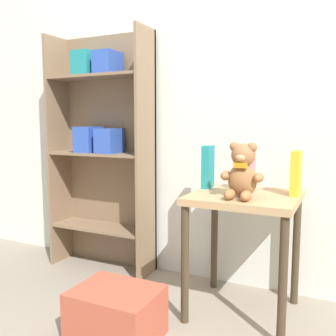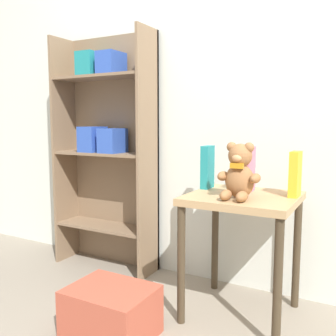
{
  "view_description": "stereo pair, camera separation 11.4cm",
  "coord_description": "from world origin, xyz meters",
  "px_view_note": "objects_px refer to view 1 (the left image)",
  "views": [
    {
      "loc": [
        0.62,
        -0.97,
        1.0
      ],
      "look_at": [
        -0.3,
        0.94,
        0.74
      ],
      "focal_mm": 40.0,
      "sensor_mm": 36.0,
      "label": 1
    },
    {
      "loc": [
        0.72,
        -0.91,
        1.0
      ],
      "look_at": [
        -0.3,
        0.94,
        0.74
      ],
      "focal_mm": 40.0,
      "sensor_mm": 36.0,
      "label": 2
    }
  ],
  "objects_px": {
    "book_standing_pink": "(250,169)",
    "storage_bin": "(116,314)",
    "bookshelf_side": "(103,141)",
    "book_standing_teal": "(208,167)",
    "book_standing_yellow": "(296,173)",
    "display_table": "(244,215)",
    "teddy_bear": "(242,173)"
  },
  "relations": [
    {
      "from": "display_table",
      "to": "storage_bin",
      "type": "distance_m",
      "value": 0.79
    },
    {
      "from": "teddy_bear",
      "to": "book_standing_yellow",
      "type": "xyz_separation_m",
      "value": [
        0.23,
        0.18,
        -0.01
      ]
    },
    {
      "from": "display_table",
      "to": "book_standing_pink",
      "type": "relative_size",
      "value": 2.68
    },
    {
      "from": "bookshelf_side",
      "to": "book_standing_teal",
      "type": "relative_size",
      "value": 6.7
    },
    {
      "from": "bookshelf_side",
      "to": "book_standing_teal",
      "type": "height_order",
      "value": "bookshelf_side"
    },
    {
      "from": "teddy_bear",
      "to": "book_standing_teal",
      "type": "height_order",
      "value": "teddy_bear"
    },
    {
      "from": "teddy_bear",
      "to": "display_table",
      "type": "bearing_deg",
      "value": 94.81
    },
    {
      "from": "book_standing_teal",
      "to": "storage_bin",
      "type": "height_order",
      "value": "book_standing_teal"
    },
    {
      "from": "teddy_bear",
      "to": "bookshelf_side",
      "type": "bearing_deg",
      "value": 162.78
    },
    {
      "from": "book_standing_yellow",
      "to": "storage_bin",
      "type": "bearing_deg",
      "value": -139.21
    },
    {
      "from": "bookshelf_side",
      "to": "display_table",
      "type": "xyz_separation_m",
      "value": [
        1.03,
        -0.23,
        -0.34
      ]
    },
    {
      "from": "book_standing_pink",
      "to": "book_standing_teal",
      "type": "bearing_deg",
      "value": 178.67
    },
    {
      "from": "book_standing_yellow",
      "to": "display_table",
      "type": "bearing_deg",
      "value": -159.26
    },
    {
      "from": "bookshelf_side",
      "to": "storage_bin",
      "type": "height_order",
      "value": "bookshelf_side"
    },
    {
      "from": "bookshelf_side",
      "to": "book_standing_yellow",
      "type": "distance_m",
      "value": 1.28
    },
    {
      "from": "book_standing_pink",
      "to": "storage_bin",
      "type": "relative_size",
      "value": 0.61
    },
    {
      "from": "book_standing_yellow",
      "to": "storage_bin",
      "type": "distance_m",
      "value": 1.1
    },
    {
      "from": "bookshelf_side",
      "to": "display_table",
      "type": "distance_m",
      "value": 1.11
    },
    {
      "from": "book_standing_teal",
      "to": "book_standing_pink",
      "type": "relative_size",
      "value": 0.99
    },
    {
      "from": "book_standing_yellow",
      "to": "storage_bin",
      "type": "height_order",
      "value": "book_standing_yellow"
    },
    {
      "from": "bookshelf_side",
      "to": "book_standing_pink",
      "type": "distance_m",
      "value": 1.05
    },
    {
      "from": "display_table",
      "to": "storage_bin",
      "type": "relative_size",
      "value": 1.62
    },
    {
      "from": "book_standing_yellow",
      "to": "book_standing_pink",
      "type": "bearing_deg",
      "value": 178.46
    },
    {
      "from": "book_standing_teal",
      "to": "book_standing_yellow",
      "type": "relative_size",
      "value": 1.06
    },
    {
      "from": "bookshelf_side",
      "to": "storage_bin",
      "type": "relative_size",
      "value": 4.03
    },
    {
      "from": "book_standing_teal",
      "to": "book_standing_pink",
      "type": "xyz_separation_m",
      "value": [
        0.23,
        0.0,
        0.0
      ]
    },
    {
      "from": "book_standing_yellow",
      "to": "storage_bin",
      "type": "xyz_separation_m",
      "value": [
        -0.7,
        -0.57,
        -0.63
      ]
    },
    {
      "from": "bookshelf_side",
      "to": "display_table",
      "type": "height_order",
      "value": "bookshelf_side"
    },
    {
      "from": "book_standing_teal",
      "to": "teddy_bear",
      "type": "bearing_deg",
      "value": -39.78
    },
    {
      "from": "book_standing_pink",
      "to": "storage_bin",
      "type": "xyz_separation_m",
      "value": [
        -0.47,
        -0.58,
        -0.64
      ]
    },
    {
      "from": "bookshelf_side",
      "to": "book_standing_teal",
      "type": "xyz_separation_m",
      "value": [
        0.8,
        -0.13,
        -0.12
      ]
    },
    {
      "from": "book_standing_yellow",
      "to": "bookshelf_side",
      "type": "bearing_deg",
      "value": 175.09
    }
  ]
}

